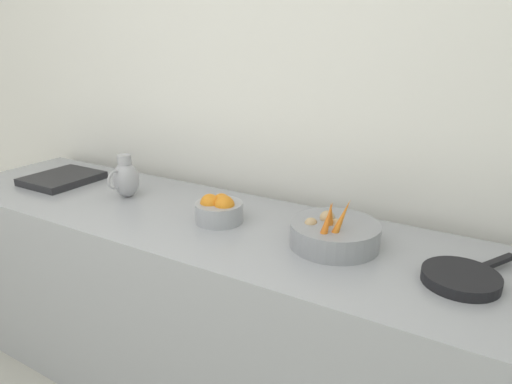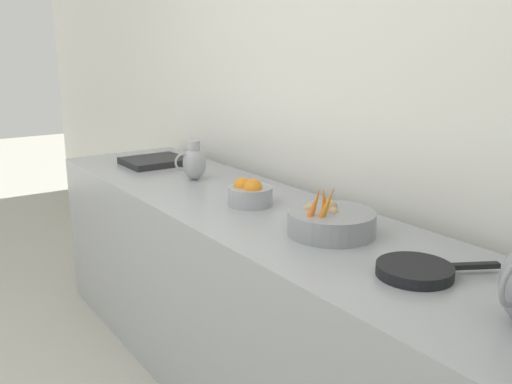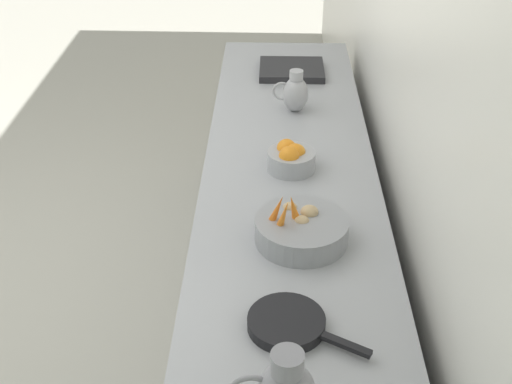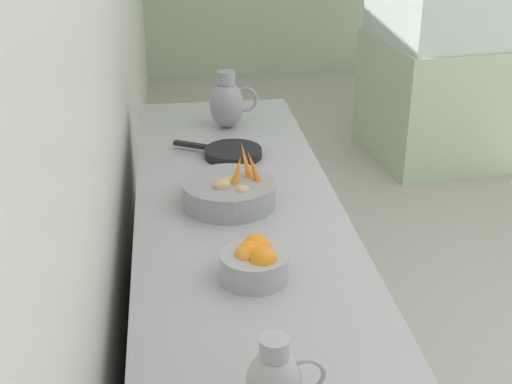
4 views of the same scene
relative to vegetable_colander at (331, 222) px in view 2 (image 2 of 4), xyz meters
name	(u,v)px [view 2 (image 2 of 4)]	position (x,y,z in m)	size (l,w,h in m)	color
tile_wall_left	(442,61)	(-0.43, 0.10, 0.57)	(0.10, 9.58, 3.00)	white
prep_counter	(260,306)	(0.03, -0.40, -0.49)	(0.71, 3.11, 0.89)	#9EA0A5
vegetable_colander	(331,222)	(0.00, 0.00, 0.00)	(0.32, 0.32, 0.21)	gray
orange_bowl	(250,193)	(0.02, -0.48, 0.01)	(0.19, 0.19, 0.12)	#9EA0A5
metal_pitcher_short	(194,162)	(0.00, -1.03, 0.04)	(0.17, 0.12, 0.20)	#A3A3A8
counter_sink_basin	(155,161)	(0.00, -1.50, -0.03)	(0.34, 0.30, 0.04)	#232326
skillet_on_counter	(416,270)	(0.05, 0.43, -0.03)	(0.35, 0.25, 0.03)	black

